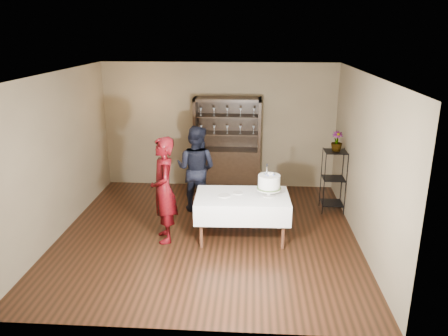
% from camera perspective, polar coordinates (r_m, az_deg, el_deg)
% --- Properties ---
extents(floor, '(5.00, 5.00, 0.00)m').
position_cam_1_polar(floor, '(7.57, -2.12, -8.63)').
color(floor, black).
rests_on(floor, ground).
extents(ceiling, '(5.00, 5.00, 0.00)m').
position_cam_1_polar(ceiling, '(6.81, -2.38, 12.17)').
color(ceiling, silver).
rests_on(ceiling, back_wall).
extents(back_wall, '(5.00, 0.02, 2.70)m').
position_cam_1_polar(back_wall, '(9.48, -0.67, 5.51)').
color(back_wall, brown).
rests_on(back_wall, floor).
extents(wall_left, '(0.02, 5.00, 2.70)m').
position_cam_1_polar(wall_left, '(7.74, -20.99, 1.48)').
color(wall_left, brown).
rests_on(wall_left, floor).
extents(wall_right, '(0.02, 5.00, 2.70)m').
position_cam_1_polar(wall_right, '(7.25, 17.81, 0.78)').
color(wall_right, brown).
rests_on(wall_right, floor).
extents(china_hutch, '(1.40, 0.48, 2.00)m').
position_cam_1_polar(china_hutch, '(9.40, 0.44, 1.09)').
color(china_hutch, black).
rests_on(china_hutch, floor).
extents(plant_etagere, '(0.42, 0.42, 1.20)m').
position_cam_1_polar(plant_etagere, '(8.53, 14.10, -1.32)').
color(plant_etagere, black).
rests_on(plant_etagere, floor).
extents(cake_table, '(1.56, 0.99, 0.76)m').
position_cam_1_polar(cake_table, '(7.21, 2.38, -4.93)').
color(cake_table, white).
rests_on(cake_table, floor).
extents(woman, '(0.59, 0.74, 1.75)m').
position_cam_1_polar(woman, '(7.11, -7.88, -2.86)').
color(woman, '#37050E').
rests_on(woman, floor).
extents(man, '(0.95, 0.83, 1.66)m').
position_cam_1_polar(man, '(8.29, -3.66, -0.07)').
color(man, black).
rests_on(man, floor).
extents(cake, '(0.44, 0.44, 0.55)m').
position_cam_1_polar(cake, '(7.09, 5.90, -1.95)').
color(cake, white).
rests_on(cake, cake_table).
extents(plate_near, '(0.26, 0.26, 0.01)m').
position_cam_1_polar(plate_near, '(7.11, 0.05, -3.63)').
color(plate_near, white).
rests_on(plate_near, cake_table).
extents(plate_far, '(0.22, 0.22, 0.01)m').
position_cam_1_polar(plate_far, '(7.22, 1.82, -3.28)').
color(plate_far, white).
rests_on(plate_far, cake_table).
extents(potted_plant, '(0.23, 0.23, 0.37)m').
position_cam_1_polar(potted_plant, '(8.35, 14.53, 3.40)').
color(potted_plant, '#46612E').
rests_on(potted_plant, plant_etagere).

